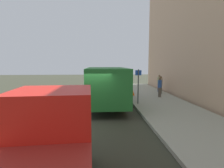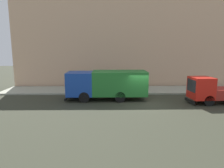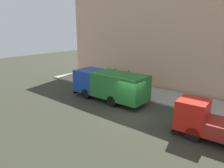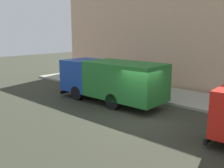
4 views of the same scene
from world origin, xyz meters
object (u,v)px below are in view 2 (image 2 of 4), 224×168
(small_flatbed_truck, at_px, (216,91))
(street_sign_post, at_px, (112,79))
(pedestrian_walking, at_px, (77,80))
(traffic_cone_orange, at_px, (82,90))
(pedestrian_third, at_px, (70,80))
(large_utility_truck, at_px, (107,83))
(pedestrian_standing, at_px, (92,81))

(small_flatbed_truck, xyz_separation_m, street_sign_post, (3.82, 9.16, 0.51))
(small_flatbed_truck, bearing_deg, pedestrian_walking, 59.34)
(small_flatbed_truck, relative_size, traffic_cone_orange, 10.00)
(pedestrian_walking, relative_size, street_sign_post, 0.67)
(pedestrian_walking, bearing_deg, traffic_cone_orange, 79.76)
(pedestrian_walking, distance_m, pedestrian_third, 1.02)
(large_utility_truck, distance_m, pedestrian_walking, 6.53)
(pedestrian_third, distance_m, street_sign_post, 6.14)
(pedestrian_standing, bearing_deg, pedestrian_third, -147.15)
(large_utility_truck, bearing_deg, pedestrian_standing, 21.08)
(pedestrian_walking, relative_size, pedestrian_standing, 1.00)
(large_utility_truck, height_order, pedestrian_standing, large_utility_truck)
(small_flatbed_truck, bearing_deg, traffic_cone_orange, 68.82)
(large_utility_truck, xyz_separation_m, pedestrian_standing, (4.67, 1.84, -0.51))
(small_flatbed_truck, relative_size, street_sign_post, 2.34)
(pedestrian_standing, relative_size, street_sign_post, 0.68)
(pedestrian_standing, distance_m, street_sign_post, 3.40)
(large_utility_truck, distance_m, traffic_cone_orange, 3.88)
(large_utility_truck, distance_m, street_sign_post, 2.34)
(street_sign_post, bearing_deg, pedestrian_standing, 44.43)
(pedestrian_third, relative_size, traffic_cone_orange, 2.99)
(small_flatbed_truck, xyz_separation_m, pedestrian_standing, (6.22, 11.50, -0.06))
(pedestrian_walking, height_order, pedestrian_third, pedestrian_third)
(large_utility_truck, height_order, pedestrian_third, large_utility_truck)
(pedestrian_standing, xyz_separation_m, pedestrian_third, (0.91, 2.80, 0.02))
(traffic_cone_orange, relative_size, street_sign_post, 0.23)
(pedestrian_third, bearing_deg, small_flatbed_truck, 18.91)
(large_utility_truck, bearing_deg, small_flatbed_truck, -99.45)
(large_utility_truck, height_order, traffic_cone_orange, large_utility_truck)
(pedestrian_walking, height_order, traffic_cone_orange, pedestrian_walking)
(large_utility_truck, bearing_deg, pedestrian_walking, 33.67)
(small_flatbed_truck, distance_m, pedestrian_third, 15.98)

